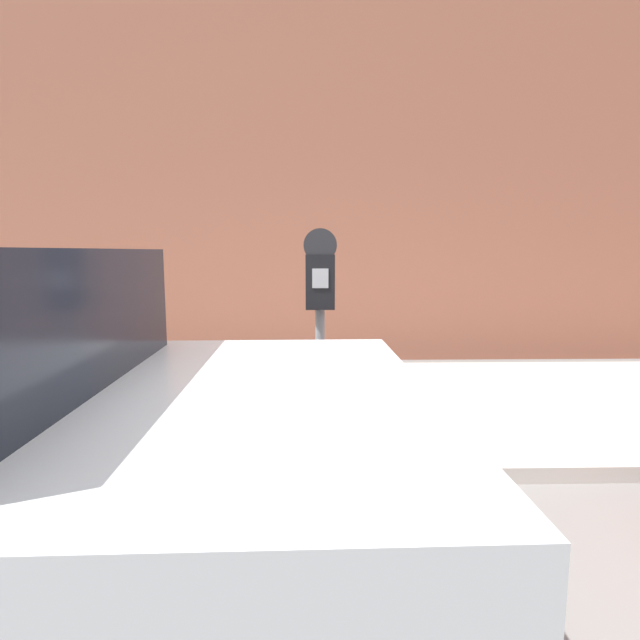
{
  "coord_description": "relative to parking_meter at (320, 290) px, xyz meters",
  "views": [
    {
      "loc": [
        -0.1,
        -1.96,
        1.37
      ],
      "look_at": [
        -0.03,
        1.18,
        0.93
      ],
      "focal_mm": 28.0,
      "sensor_mm": 36.0,
      "label": 1
    }
  ],
  "objects": [
    {
      "name": "building_facade",
      "position": [
        0.03,
        3.17,
        1.56
      ],
      "size": [
        24.0,
        0.3,
        5.38
      ],
      "color": "#935642",
      "rests_on": "ground_plane"
    },
    {
      "name": "ground_plane",
      "position": [
        0.03,
        -1.18,
        -1.13
      ],
      "size": [
        60.0,
        60.0,
        0.0
      ],
      "primitive_type": "plane",
      "color": "slate"
    },
    {
      "name": "parking_meter",
      "position": [
        0.0,
        0.0,
        0.0
      ],
      "size": [
        0.21,
        0.16,
        1.41
      ],
      "color": "slate",
      "rests_on": "sidewalk"
    },
    {
      "name": "sidewalk",
      "position": [
        0.03,
        1.02,
        -1.08
      ],
      "size": [
        24.0,
        2.8,
        0.1
      ],
      "color": "#ADAAA3",
      "rests_on": "ground_plane"
    }
  ]
}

